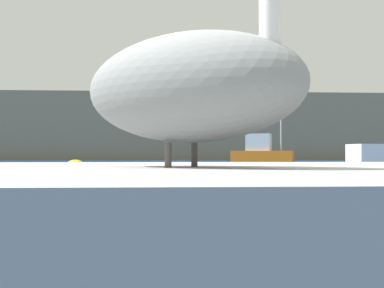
% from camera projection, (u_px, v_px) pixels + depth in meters
% --- Properties ---
extents(hillside_backdrop, '(140.00, 14.78, 7.74)m').
position_uv_depth(hillside_backdrop, '(151.00, 128.00, 73.63)').
color(hillside_backdrop, '#7F755B').
rests_on(hillside_backdrop, ground).
extents(pier_dock, '(3.80, 3.00, 0.76)m').
position_uv_depth(pier_dock, '(192.00, 254.00, 2.62)').
color(pier_dock, '#969696').
rests_on(pier_dock, ground).
extents(pelican, '(1.23, 1.14, 0.88)m').
position_uv_depth(pelican, '(193.00, 86.00, 2.62)').
color(pelican, gray).
rests_on(pelican, pier_dock).
extents(fishing_boat_orange, '(4.89, 2.97, 4.36)m').
position_uv_depth(fishing_boat_orange, '(261.00, 153.00, 44.88)').
color(fishing_boat_orange, orange).
rests_on(fishing_boat_orange, ground).
extents(mooring_buoy, '(0.65, 0.65, 0.65)m').
position_uv_depth(mooring_buoy, '(75.00, 172.00, 15.43)').
color(mooring_buoy, yellow).
rests_on(mooring_buoy, ground).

